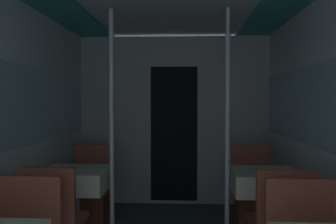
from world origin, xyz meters
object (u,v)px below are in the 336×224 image
(chair_left_far_1, at_px, (90,201))
(support_pole_left_1, at_px, (112,129))
(dining_table_left_1, at_px, (75,182))
(support_pole_right_1, at_px, (227,129))
(dining_table_right_1, at_px, (265,184))
(chair_right_far_1, at_px, (254,203))

(chair_left_far_1, bearing_deg, support_pole_left_1, 122.09)
(dining_table_left_1, distance_m, chair_left_far_1, 0.67)
(dining_table_left_1, bearing_deg, support_pole_right_1, 0.00)
(support_pole_left_1, bearing_deg, chair_left_far_1, 122.09)
(dining_table_left_1, distance_m, support_pole_left_1, 0.64)
(support_pole_left_1, relative_size, dining_table_right_1, 3.06)
(dining_table_left_1, relative_size, chair_left_far_1, 0.83)
(support_pole_left_1, bearing_deg, support_pole_right_1, 0.00)
(support_pole_right_1, bearing_deg, support_pole_left_1, 180.00)
(dining_table_right_1, bearing_deg, dining_table_left_1, 180.00)
(chair_right_far_1, relative_size, support_pole_right_1, 0.39)
(chair_right_far_1, bearing_deg, dining_table_right_1, 90.00)
(dining_table_left_1, bearing_deg, chair_left_far_1, 90.00)
(dining_table_left_1, bearing_deg, dining_table_right_1, 0.00)
(dining_table_left_1, height_order, dining_table_right_1, same)
(dining_table_right_1, bearing_deg, chair_right_far_1, 90.00)
(chair_right_far_1, distance_m, support_pole_right_1, 1.11)
(dining_table_left_1, distance_m, chair_right_far_1, 1.96)
(support_pole_left_1, height_order, dining_table_right_1, support_pole_left_1)
(chair_left_far_1, xyz_separation_m, dining_table_right_1, (1.84, -0.58, 0.35))
(chair_right_far_1, bearing_deg, chair_left_far_1, 0.00)
(chair_right_far_1, bearing_deg, dining_table_left_1, 17.42)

